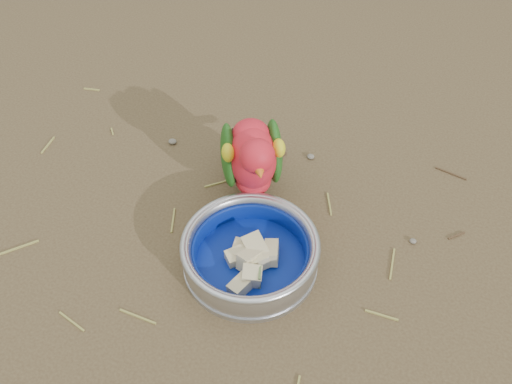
% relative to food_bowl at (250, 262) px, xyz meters
% --- Properties ---
extents(ground, '(60.00, 60.00, 0.00)m').
position_rel_food_bowl_xyz_m(ground, '(-0.08, -0.04, -0.01)').
color(ground, brown).
extents(food_bowl, '(0.22, 0.22, 0.02)m').
position_rel_food_bowl_xyz_m(food_bowl, '(0.00, 0.00, 0.00)').
color(food_bowl, '#B2B2BA').
rests_on(food_bowl, ground).
extents(bowl_wall, '(0.22, 0.22, 0.04)m').
position_rel_food_bowl_xyz_m(bowl_wall, '(0.00, 0.00, 0.03)').
color(bowl_wall, '#B2B2BA').
rests_on(bowl_wall, food_bowl).
extents(fruit_wedges, '(0.13, 0.13, 0.03)m').
position_rel_food_bowl_xyz_m(fruit_wedges, '(0.00, 0.00, 0.02)').
color(fruit_wedges, beige).
rests_on(fruit_wedges, food_bowl).
extents(lory_parrot, '(0.21, 0.25, 0.18)m').
position_rel_food_bowl_xyz_m(lory_parrot, '(-0.05, 0.14, 0.08)').
color(lory_parrot, red).
rests_on(lory_parrot, ground).
extents(ground_debris, '(0.90, 0.80, 0.01)m').
position_rel_food_bowl_xyz_m(ground_debris, '(-0.09, 0.04, -0.01)').
color(ground_debris, '#999148').
rests_on(ground_debris, ground).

